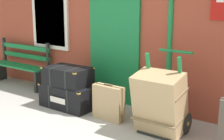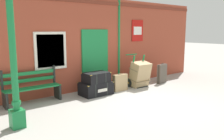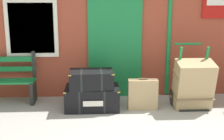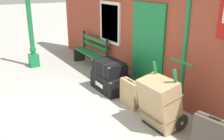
{
  "view_description": "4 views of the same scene",
  "coord_description": "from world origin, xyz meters",
  "views": [
    {
      "loc": [
        3.24,
        -2.37,
        1.98
      ],
      "look_at": [
        0.3,
        1.67,
        0.83
      ],
      "focal_mm": 51.57,
      "sensor_mm": 36.0,
      "label": 1
    },
    {
      "loc": [
        -5.01,
        -4.48,
        2.08
      ],
      "look_at": [
        0.1,
        1.86,
        0.71
      ],
      "focal_mm": 38.34,
      "sensor_mm": 36.0,
      "label": 2
    },
    {
      "loc": [
        -0.61,
        -3.82,
        2.09
      ],
      "look_at": [
        -0.29,
        1.87,
        0.71
      ],
      "focal_mm": 49.39,
      "sensor_mm": 36.0,
      "label": 3
    },
    {
      "loc": [
        4.16,
        -1.24,
        2.49
      ],
      "look_at": [
        -0.38,
        1.57,
        0.63
      ],
      "focal_mm": 39.82,
      "sensor_mm": 36.0,
      "label": 4
    }
  ],
  "objects": [
    {
      "name": "platform_bench",
      "position": [
        -2.61,
        2.16,
        0.44
      ],
      "size": [
        1.6,
        0.43,
        1.01
      ],
      "color": "#197A3D",
      "rests_on": "ground"
    },
    {
      "name": "porters_trolley",
      "position": [
        1.21,
        1.77,
        0.27
      ],
      "size": [
        0.71,
        0.65,
        1.19
      ],
      "color": "black",
      "rests_on": "ground"
    },
    {
      "name": "steamer_trunk_middle",
      "position": [
        -0.69,
        1.68,
        0.58
      ],
      "size": [
        0.82,
        0.57,
        0.33
      ],
      "color": "black",
      "rests_on": "steamer_trunk_base"
    },
    {
      "name": "large_brown_trunk",
      "position": [
        1.21,
        1.59,
        0.48
      ],
      "size": [
        0.7,
        0.61,
        0.95
      ],
      "color": "tan",
      "rests_on": "ground"
    },
    {
      "name": "suitcase_beige",
      "position": [
        0.27,
        1.61,
        0.29
      ],
      "size": [
        0.56,
        0.18,
        0.61
      ],
      "color": "tan",
      "rests_on": "ground"
    },
    {
      "name": "steamer_trunk_base",
      "position": [
        -0.68,
        1.72,
        0.21
      ],
      "size": [
        1.02,
        0.68,
        0.43
      ],
      "color": "black",
      "rests_on": "ground"
    },
    {
      "name": "brick_facade",
      "position": [
        -0.01,
        2.6,
        1.6
      ],
      "size": [
        10.4,
        0.35,
        3.2
      ],
      "color": "#9E422D",
      "rests_on": "ground"
    }
  ]
}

